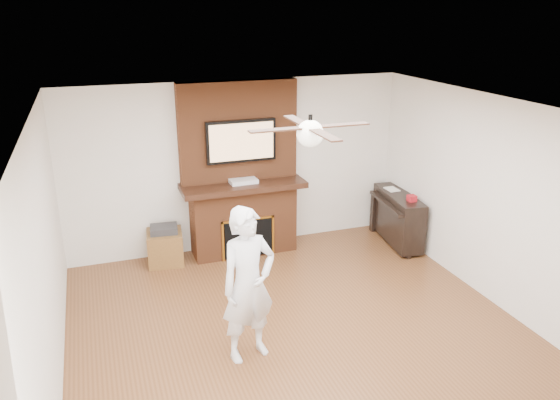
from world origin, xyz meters
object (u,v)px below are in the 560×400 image
object	(u,v)px
side_table	(165,246)
piano	(398,217)
person	(248,285)
fireplace	(241,187)

from	to	relation	value
side_table	piano	bearing A→B (deg)	-1.37
person	piano	world-z (taller)	person
fireplace	side_table	size ratio (longest dim) A/B	4.46
fireplace	side_table	distance (m)	1.37
person	side_table	world-z (taller)	person
fireplace	person	size ratio (longest dim) A/B	1.52
fireplace	piano	size ratio (longest dim) A/B	2.01
side_table	piano	world-z (taller)	piano
fireplace	piano	world-z (taller)	fireplace
person	piano	bearing A→B (deg)	20.45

